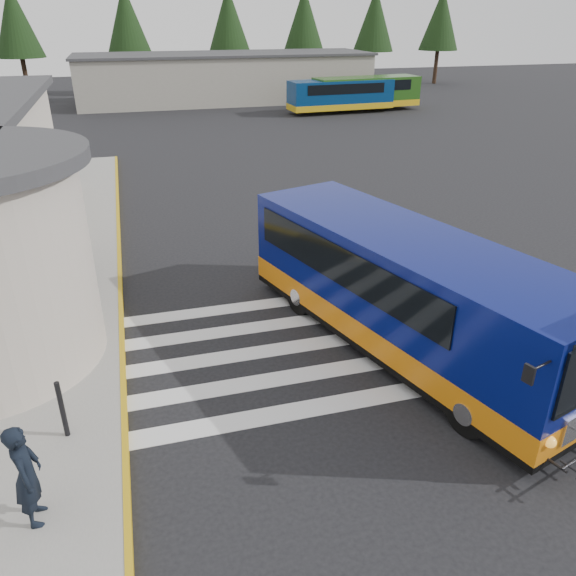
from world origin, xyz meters
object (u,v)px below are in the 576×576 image
object	(u,v)px
pedestrian_b	(54,332)
far_bus_a	(340,95)
pedestrian_a	(27,475)
far_bus_b	(366,92)
bollard	(62,409)
transit_bus	(406,296)

from	to	relation	value
pedestrian_b	far_bus_a	bearing A→B (deg)	145.85
pedestrian_a	pedestrian_b	xyz separation A→B (m)	(-0.02, 4.71, -0.14)
pedestrian_a	far_bus_b	world-z (taller)	far_bus_b
far_bus_b	pedestrian_b	bearing A→B (deg)	141.92
pedestrian_a	bollard	xyz separation A→B (m)	(0.32, 1.95, -0.30)
pedestrian_b	transit_bus	bearing A→B (deg)	76.89
bollard	far_bus_b	bearing A→B (deg)	59.40
transit_bus	bollard	world-z (taller)	transit_bus
far_bus_a	bollard	bearing A→B (deg)	148.94
transit_bus	far_bus_b	world-z (taller)	transit_bus
pedestrian_b	bollard	xyz separation A→B (m)	(0.34, -2.76, -0.17)
pedestrian_b	far_bus_b	xyz separation A→B (m)	(21.82, 33.56, 0.58)
far_bus_b	far_bus_a	bearing A→B (deg)	96.69
pedestrian_a	far_bus_a	distance (m)	42.41
pedestrian_a	bollard	distance (m)	2.00
pedestrian_a	far_bus_a	world-z (taller)	far_bus_a
transit_bus	far_bus_b	distance (m)	37.49
pedestrian_b	far_bus_b	distance (m)	40.04
pedestrian_b	bollard	size ratio (longest dim) A/B	1.28
far_bus_a	far_bus_b	world-z (taller)	far_bus_b
transit_bus	pedestrian_a	distance (m)	8.74
pedestrian_a	pedestrian_b	distance (m)	4.71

